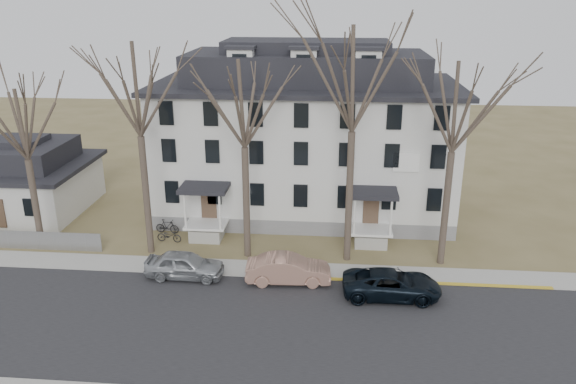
# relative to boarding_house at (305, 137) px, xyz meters

# --- Properties ---
(ground) EXTENTS (120.00, 120.00, 0.00)m
(ground) POSITION_rel_boarding_house_xyz_m (2.00, -17.95, -5.38)
(ground) COLOR olive
(ground) RESTS_ON ground
(main_road) EXTENTS (120.00, 10.00, 0.04)m
(main_road) POSITION_rel_boarding_house_xyz_m (2.00, -15.95, -5.38)
(main_road) COLOR #27272A
(main_road) RESTS_ON ground
(far_sidewalk) EXTENTS (120.00, 2.00, 0.08)m
(far_sidewalk) POSITION_rel_boarding_house_xyz_m (2.00, -9.95, -5.38)
(far_sidewalk) COLOR #A09F97
(far_sidewalk) RESTS_ON ground
(yellow_curb) EXTENTS (14.00, 0.25, 0.06)m
(yellow_curb) POSITION_rel_boarding_house_xyz_m (7.00, -10.85, -5.38)
(yellow_curb) COLOR gold
(yellow_curb) RESTS_ON ground
(boarding_house) EXTENTS (20.80, 12.36, 12.05)m
(boarding_house) POSITION_rel_boarding_house_xyz_m (0.00, 0.00, 0.00)
(boarding_house) COLOR slate
(boarding_house) RESTS_ON ground
(small_house) EXTENTS (8.70, 8.70, 5.00)m
(small_house) POSITION_rel_boarding_house_xyz_m (-20.00, -1.96, -3.13)
(small_house) COLOR silver
(small_house) RESTS_ON ground
(tree_far_left) EXTENTS (8.40, 8.40, 13.72)m
(tree_far_left) POSITION_rel_boarding_house_xyz_m (-9.00, -8.15, 4.96)
(tree_far_left) COLOR #473B31
(tree_far_left) RESTS_ON ground
(tree_mid_left) EXTENTS (7.80, 7.80, 12.74)m
(tree_mid_left) POSITION_rel_boarding_house_xyz_m (-3.00, -8.15, 4.22)
(tree_mid_left) COLOR #473B31
(tree_mid_left) RESTS_ON ground
(tree_center) EXTENTS (9.00, 9.00, 14.70)m
(tree_center) POSITION_rel_boarding_house_xyz_m (3.00, -8.15, 5.71)
(tree_center) COLOR #473B31
(tree_center) RESTS_ON ground
(tree_mid_right) EXTENTS (7.80, 7.80, 12.74)m
(tree_mid_right) POSITION_rel_boarding_house_xyz_m (8.50, -8.15, 4.22)
(tree_mid_right) COLOR #473B31
(tree_mid_right) RESTS_ON ground
(tree_bungalow) EXTENTS (6.60, 6.60, 10.78)m
(tree_bungalow) POSITION_rel_boarding_house_xyz_m (-16.00, -8.15, 2.74)
(tree_bungalow) COLOR #473B31
(tree_bungalow) RESTS_ON ground
(car_silver) EXTENTS (4.41, 1.83, 1.49)m
(car_silver) POSITION_rel_boarding_house_xyz_m (-6.04, -11.23, -4.63)
(car_silver) COLOR #9CA0A4
(car_silver) RESTS_ON ground
(car_tan) EXTENTS (4.72, 1.91, 1.53)m
(car_tan) POSITION_rel_boarding_house_xyz_m (-0.25, -11.29, -4.62)
(car_tan) COLOR #A57764
(car_tan) RESTS_ON ground
(car_navy) EXTENTS (5.15, 2.43, 1.42)m
(car_navy) POSITION_rel_boarding_house_xyz_m (5.25, -12.37, -4.67)
(car_navy) COLOR black
(car_navy) RESTS_ON ground
(bicycle_left) EXTENTS (1.64, 0.70, 0.84)m
(bicycle_left) POSITION_rel_boarding_house_xyz_m (-8.26, -6.74, -4.96)
(bicycle_left) COLOR black
(bicycle_left) RESTS_ON ground
(bicycle_right) EXTENTS (1.63, 0.61, 0.95)m
(bicycle_right) POSITION_rel_boarding_house_xyz_m (-8.78, -5.40, -4.90)
(bicycle_right) COLOR black
(bicycle_right) RESTS_ON ground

